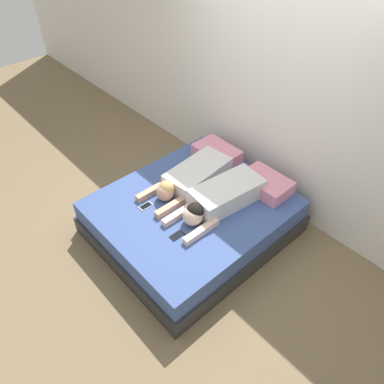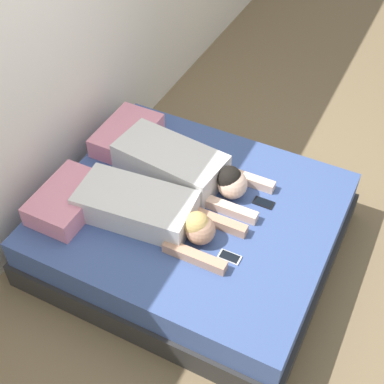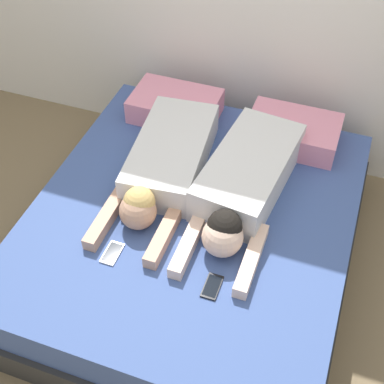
% 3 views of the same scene
% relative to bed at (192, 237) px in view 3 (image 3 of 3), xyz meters
% --- Properties ---
extents(ground_plane, '(12.00, 12.00, 0.00)m').
position_rel_bed_xyz_m(ground_plane, '(0.00, 0.00, -0.22)').
color(ground_plane, '#7F6B4C').
extents(bed, '(1.77, 1.99, 0.44)m').
position_rel_bed_xyz_m(bed, '(0.00, 0.00, 0.00)').
color(bed, '#2D2D2D').
rests_on(bed, ground_plane).
extents(pillow_head_left, '(0.55, 0.36, 0.16)m').
position_rel_bed_xyz_m(pillow_head_left, '(-0.38, 0.75, 0.30)').
color(pillow_head_left, pink).
rests_on(pillow_head_left, bed).
extents(pillow_head_right, '(0.55, 0.36, 0.16)m').
position_rel_bed_xyz_m(pillow_head_right, '(0.38, 0.75, 0.30)').
color(pillow_head_right, pink).
rests_on(pillow_head_right, bed).
extents(person_left, '(0.47, 1.15, 0.23)m').
position_rel_bed_xyz_m(person_left, '(-0.23, 0.20, 0.32)').
color(person_left, silver).
rests_on(person_left, bed).
extents(person_right, '(0.47, 1.16, 0.24)m').
position_rel_bed_xyz_m(person_right, '(0.23, 0.18, 0.34)').
color(person_right, silver).
rests_on(person_right, bed).
extents(cell_phone_left, '(0.08, 0.14, 0.01)m').
position_rel_bed_xyz_m(cell_phone_left, '(-0.28, -0.41, 0.23)').
color(cell_phone_left, silver).
rests_on(cell_phone_left, bed).
extents(cell_phone_right, '(0.08, 0.14, 0.01)m').
position_rel_bed_xyz_m(cell_phone_right, '(0.26, -0.43, 0.23)').
color(cell_phone_right, black).
rests_on(cell_phone_right, bed).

